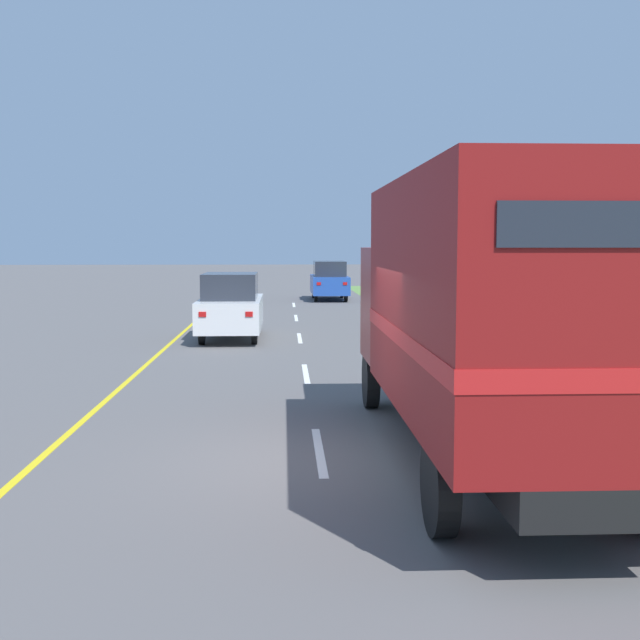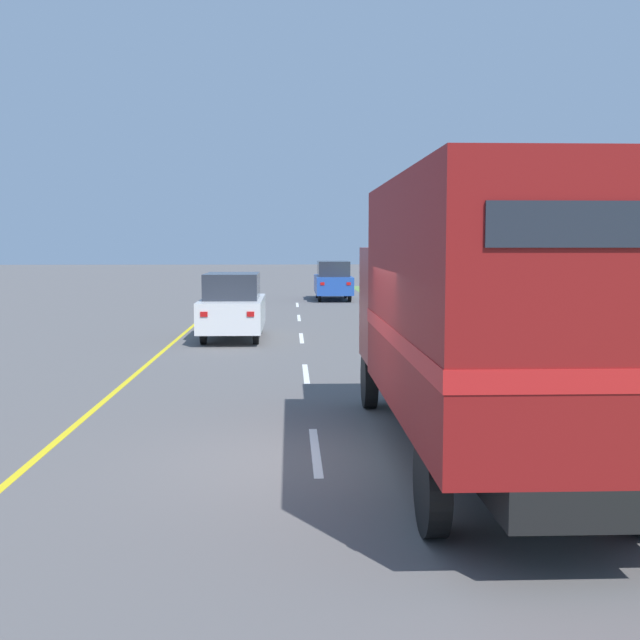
{
  "view_description": "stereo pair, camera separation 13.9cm",
  "coord_description": "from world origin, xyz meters",
  "views": [
    {
      "loc": [
        -0.48,
        -10.22,
        2.82
      ],
      "look_at": [
        0.3,
        6.83,
        1.2
      ],
      "focal_mm": 45.0,
      "sensor_mm": 36.0,
      "label": 1
    },
    {
      "loc": [
        -0.34,
        -10.23,
        2.82
      ],
      "look_at": [
        0.3,
        6.83,
        1.2
      ],
      "focal_mm": 45.0,
      "sensor_mm": 36.0,
      "label": 2
    }
  ],
  "objects": [
    {
      "name": "delineator_post",
      "position": [
        4.39,
        0.82,
        0.51
      ],
      "size": [
        0.08,
        0.08,
        0.95
      ],
      "color": "white",
      "rests_on": "ground"
    },
    {
      "name": "lead_car_blue_ahead",
      "position": [
        1.85,
        30.25,
        0.99
      ],
      "size": [
        1.8,
        4.55,
        1.96
      ],
      "color": "black",
      "rests_on": "ground"
    },
    {
      "name": "centre_dash_near",
      "position": [
        0.0,
        0.5,
        0.0
      ],
      "size": [
        0.12,
        2.6,
        0.01
      ],
      "primitive_type": "cube",
      "color": "white",
      "rests_on": "ground"
    },
    {
      "name": "ground_plane",
      "position": [
        0.0,
        0.0,
        0.0
      ],
      "size": [
        200.0,
        200.0,
        0.0
      ],
      "primitive_type": "plane",
      "color": "#5B5959"
    },
    {
      "name": "centre_dash_mid_b",
      "position": [
        0.0,
        13.7,
        0.0
      ],
      "size": [
        0.12,
        2.6,
        0.01
      ],
      "primitive_type": "cube",
      "color": "white",
      "rests_on": "ground"
    },
    {
      "name": "lead_car_white",
      "position": [
        -2.04,
        13.61,
        0.99
      ],
      "size": [
        1.8,
        4.39,
        1.96
      ],
      "color": "black",
      "rests_on": "ground"
    },
    {
      "name": "roadside_tree_mid",
      "position": [
        9.51,
        16.31,
        3.6
      ],
      "size": [
        3.51,
        3.51,
        5.37
      ],
      "color": "brown",
      "rests_on": "ground"
    },
    {
      "name": "roadside_tree_far",
      "position": [
        12.44,
        24.54,
        3.52
      ],
      "size": [
        4.55,
        4.55,
        5.79
      ],
      "color": "brown",
      "rests_on": "ground"
    },
    {
      "name": "horse_trailer_truck",
      "position": [
        2.05,
        -0.29,
        2.0
      ],
      "size": [
        2.4,
        8.24,
        3.59
      ],
      "color": "black",
      "rests_on": "ground"
    },
    {
      "name": "centre_dash_mid_a",
      "position": [
        0.0,
        7.1,
        0.0
      ],
      "size": [
        0.12,
        2.6,
        0.01
      ],
      "primitive_type": "cube",
      "color": "white",
      "rests_on": "ground"
    },
    {
      "name": "centre_dash_far",
      "position": [
        0.0,
        20.3,
        0.0
      ],
      "size": [
        0.12,
        2.6,
        0.01
      ],
      "primitive_type": "cube",
      "color": "white",
      "rests_on": "ground"
    },
    {
      "name": "centre_dash_farthest",
      "position": [
        0.0,
        26.9,
        0.0
      ],
      "size": [
        0.12,
        2.6,
        0.01
      ],
      "primitive_type": "cube",
      "color": "white",
      "rests_on": "ground"
    },
    {
      "name": "highway_sign",
      "position": [
        6.12,
        6.63,
        1.58
      ],
      "size": [
        1.94,
        0.09,
        2.63
      ],
      "color": "#9E9EA3",
      "rests_on": "ground"
    },
    {
      "name": "edge_line_yellow",
      "position": [
        -3.7,
        14.1,
        0.0
      ],
      "size": [
        0.12,
        58.64,
        0.01
      ],
      "primitive_type": "cube",
      "color": "yellow",
      "rests_on": "ground"
    }
  ]
}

